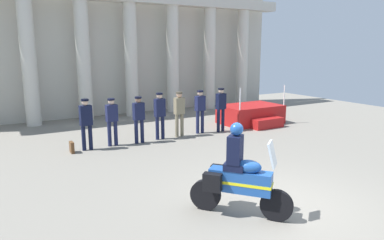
# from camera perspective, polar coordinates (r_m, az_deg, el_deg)

# --- Properties ---
(ground_plane) EXTENTS (28.55, 28.55, 0.00)m
(ground_plane) POSITION_cam_1_polar(r_m,az_deg,el_deg) (8.10, 13.92, -12.97)
(ground_plane) COLOR gray
(colonnade_backdrop) EXTENTS (17.71, 1.48, 6.65)m
(colonnade_backdrop) POSITION_cam_1_polar(r_m,az_deg,el_deg) (18.14, -10.52, 11.81)
(colonnade_backdrop) COLOR beige
(colonnade_backdrop) RESTS_ON ground_plane
(reviewing_stand) EXTENTS (2.61, 2.23, 1.72)m
(reviewing_stand) POSITION_cam_1_polar(r_m,az_deg,el_deg) (15.95, 9.58, 0.84)
(reviewing_stand) COLOR #A51919
(reviewing_stand) RESTS_ON ground_plane
(officer_in_row_0) EXTENTS (0.39, 0.25, 1.70)m
(officer_in_row_0) POSITION_cam_1_polar(r_m,az_deg,el_deg) (12.01, -16.70, -0.04)
(officer_in_row_0) COLOR black
(officer_in_row_0) RESTS_ON ground_plane
(officer_in_row_1) EXTENTS (0.39, 0.25, 1.65)m
(officer_in_row_1) POSITION_cam_1_polar(r_m,az_deg,el_deg) (12.33, -12.78, 0.31)
(officer_in_row_1) COLOR #191E42
(officer_in_row_1) RESTS_ON ground_plane
(officer_in_row_2) EXTENTS (0.39, 0.25, 1.66)m
(officer_in_row_2) POSITION_cam_1_polar(r_m,az_deg,el_deg) (12.51, -8.57, 0.66)
(officer_in_row_2) COLOR #141938
(officer_in_row_2) RESTS_ON ground_plane
(officer_in_row_3) EXTENTS (0.39, 0.25, 1.72)m
(officer_in_row_3) POSITION_cam_1_polar(r_m,az_deg,el_deg) (12.95, -5.22, 1.27)
(officer_in_row_3) COLOR #141938
(officer_in_row_3) RESTS_ON ground_plane
(officer_in_row_4) EXTENTS (0.39, 0.25, 1.71)m
(officer_in_row_4) POSITION_cam_1_polar(r_m,az_deg,el_deg) (13.30, -2.05, 1.55)
(officer_in_row_4) COLOR #7A7056
(officer_in_row_4) RESTS_ON ground_plane
(officer_in_row_5) EXTENTS (0.39, 0.25, 1.70)m
(officer_in_row_5) POSITION_cam_1_polar(r_m,az_deg,el_deg) (13.83, 1.31, 1.92)
(officer_in_row_5) COLOR #191E42
(officer_in_row_5) RESTS_ON ground_plane
(officer_in_row_6) EXTENTS (0.39, 0.25, 1.75)m
(officer_in_row_6) POSITION_cam_1_polar(r_m,az_deg,el_deg) (14.15, 4.67, 2.25)
(officer_in_row_6) COLOR black
(officer_in_row_6) RESTS_ON ground_plane
(motorcycle_with_rider) EXTENTS (1.41, 1.70, 1.90)m
(motorcycle_with_rider) POSITION_cam_1_polar(r_m,az_deg,el_deg) (7.17, 7.24, -9.10)
(motorcycle_with_rider) COLOR black
(motorcycle_with_rider) RESTS_ON ground_plane
(briefcase_on_ground) EXTENTS (0.10, 0.32, 0.36)m
(briefcase_on_ground) POSITION_cam_1_polar(r_m,az_deg,el_deg) (12.03, -18.79, -4.19)
(briefcase_on_ground) COLOR brown
(briefcase_on_ground) RESTS_ON ground_plane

